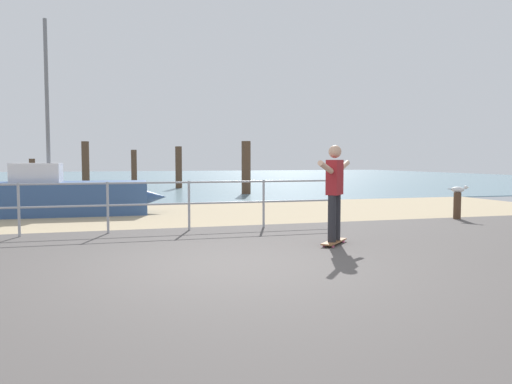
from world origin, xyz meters
name	(u,v)px	position (x,y,z in m)	size (l,w,h in m)	color
ground_plane	(230,286)	(0.00, -1.00, 0.00)	(24.00, 10.00, 0.04)	#514C49
beach_strip	(165,214)	(0.00, 7.00, 0.00)	(24.00, 6.00, 0.04)	tan
sea_surface	(133,178)	(0.00, 35.00, 0.00)	(72.00, 50.00, 0.04)	slate
railing_fence	(108,199)	(-1.45, 3.60, 0.70)	(9.78, 0.05, 1.05)	#9EA0A5
sailboat	(68,196)	(-2.52, 7.36, 0.52)	(4.97, 1.51, 5.13)	#335184
skateboard	(334,242)	(2.34, 1.17, 0.07)	(0.70, 0.72, 0.08)	brown
skateboarder	(335,187)	(2.34, 1.17, 1.02)	(1.06, 1.11, 1.65)	#26262B
bollard_short	(457,206)	(6.85, 3.73, 0.34)	(0.18, 0.18, 0.68)	#513826
seagull	(458,189)	(6.86, 3.72, 0.76)	(0.34, 0.42, 0.18)	white
groyne_post_0	(32,176)	(-4.98, 17.81, 0.77)	(0.26, 0.26, 1.54)	#513826
groyne_post_1	(86,166)	(-2.71, 18.44, 1.19)	(0.35, 0.35, 2.38)	#513826
groyne_post_2	(134,170)	(-0.43, 18.71, 0.99)	(0.28, 0.28, 1.99)	#513826
groyne_post_3	(179,167)	(1.85, 19.15, 1.09)	(0.34, 0.34, 2.19)	#513826
groyne_post_4	(246,168)	(4.12, 13.97, 1.15)	(0.39, 0.39, 2.29)	#513826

